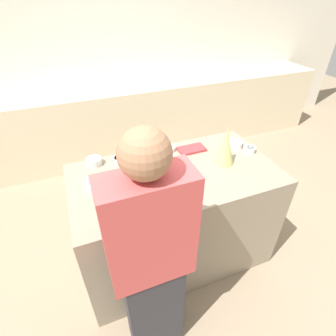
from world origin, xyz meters
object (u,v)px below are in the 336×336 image
Objects in this scene: candy_bowl_near_tray_left at (169,149)px; candy_bowl_far_left at (94,183)px; decorative_tree at (225,146)px; candy_bowl_far_right at (121,159)px; gingerbread_house at (161,167)px; candy_bowl_beside_tree at (249,149)px; person at (151,263)px; cookbook at (192,149)px; candy_bowl_front_corner at (235,144)px; baking_tray at (162,178)px; candy_bowl_center_rear at (94,161)px.

candy_bowl_far_left reaches higher than candy_bowl_near_tray_left.
decorative_tree is 2.35× the size of candy_bowl_far_right.
gingerbread_house is 1.79× the size of candy_bowl_far_left.
gingerbread_house is at bearing -174.42° from candy_bowl_beside_tree.
decorative_tree is 1.00m from person.
decorative_tree reaches higher than cookbook.
person is at bearing -142.74° from candy_bowl_front_corner.
candy_bowl_front_corner is 1.19m from candy_bowl_far_left.
candy_bowl_far_right is 0.95m from candy_bowl_front_corner.
baking_tray is 1.58× the size of gingerbread_house.
candy_bowl_beside_tree is 0.47m from cookbook.
candy_bowl_far_left is at bearing -135.79° from candy_bowl_far_right.
candy_bowl_center_rear is (-0.41, 0.35, 0.02)m from baking_tray.
candy_bowl_far_right is at bearing 86.25° from person.
decorative_tree reaches higher than candy_bowl_near_tray_left.
candy_bowl_front_corner is 1.22× the size of candy_bowl_beside_tree.
candy_bowl_front_corner is 1.20× the size of candy_bowl_near_tray_left.
candy_bowl_near_tray_left is (-0.55, 0.14, -0.01)m from candy_bowl_front_corner.
candy_bowl_far_left is 0.08× the size of person.
candy_bowl_far_right is 0.33m from candy_bowl_far_left.
baking_tray is at bearing -178.19° from decorative_tree.
decorative_tree is 1.32× the size of cookbook.
decorative_tree is 2.91× the size of candy_bowl_near_tray_left.
person is at bearing -115.39° from gingerbread_house.
candy_bowl_center_rear is (0.04, 0.27, 0.00)m from candy_bowl_far_left.
candy_bowl_center_rear reaches higher than candy_bowl_far_right.
candy_bowl_far_left reaches higher than candy_bowl_far_right.
baking_tray is 0.46m from candy_bowl_far_left.
person is at bearing -142.97° from decorative_tree.
cookbook reaches higher than baking_tray.
person is (-0.46, -0.90, -0.09)m from candy_bowl_near_tray_left.
candy_bowl_center_rear is at bearing 173.88° from cookbook.
gingerbread_house is 0.15× the size of person.
candy_bowl_beside_tree is (1.01, -0.24, 0.00)m from candy_bowl_far_right.
baking_tray is 0.38m from candy_bowl_far_right.
candy_bowl_beside_tree is at bearing -24.35° from cookbook.
candy_bowl_far_left reaches higher than baking_tray.
baking_tray is 0.53m from decorative_tree.
candy_bowl_far_left is 0.84m from cookbook.
baking_tray is at bearing -143.44° from cookbook.
candy_bowl_far_left is 1.25m from candy_bowl_beside_tree.
person is at bearing -74.80° from candy_bowl_far_left.
decorative_tree is at bearing -60.64° from cookbook.
baking_tray is at bearing -174.41° from candy_bowl_beside_tree.
person is at bearing -115.38° from baking_tray.
cookbook is 1.06m from person.
candy_bowl_near_tray_left is 0.73× the size of candy_bowl_far_left.
gingerbread_house is (0.00, 0.00, 0.10)m from baking_tray.
decorative_tree is at bearing -141.95° from candy_bowl_front_corner.
candy_bowl_near_tray_left is 0.68m from candy_bowl_far_left.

